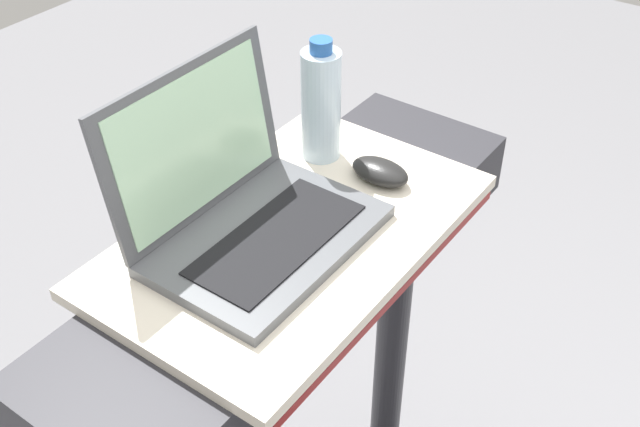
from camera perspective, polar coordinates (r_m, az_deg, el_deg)
desk_board at (r=1.18m, az=-1.98°, el=-1.43°), size 0.60×0.38×0.02m
laptop at (r=1.13m, az=-5.55°, el=0.44°), size 0.33×0.26×0.24m
computer_mouse at (r=1.26m, az=4.40°, el=3.08°), size 0.06×0.10×0.03m
water_bottle at (r=1.28m, az=0.07°, el=8.00°), size 0.07×0.07×0.21m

